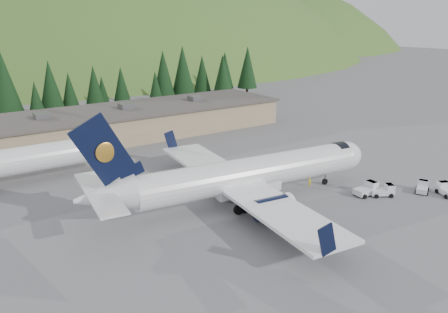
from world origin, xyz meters
The scene contains 10 objects.
ground centered at (0.00, 0.00, 0.00)m, with size 600.00×600.00×0.00m, color #5E5E63.
airliner centered at (-1.09, 0.13, 3.33)m, with size 37.73×35.49×12.51m.
baggage_tug_a centered at (12.95, -6.81, 0.73)m, with size 3.14×2.00×1.63m.
baggage_tug_b centered at (14.34, -8.23, 0.67)m, with size 3.15×2.70×1.51m.
baggage_tug_c centered at (21.00, -12.46, 0.67)m, with size 2.60×3.16×1.51m.
terminal_building centered at (-5.01, 38.00, 2.62)m, with size 71.00×17.00×6.10m.
baggage_tug_d centered at (19.52, -10.21, 0.61)m, with size 2.87×2.40×1.37m.
ramp_worker centered at (9.04, -0.70, 0.81)m, with size 0.59×0.39×1.62m, color yellow.
tree_line centered at (-4.66, 59.50, 7.32)m, with size 111.62×18.96×14.09m.
hills centered at (53.34, 207.38, -82.80)m, with size 614.00×330.00×300.00m.
Camera 1 is at (-30.69, -38.41, 20.93)m, focal length 35.00 mm.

